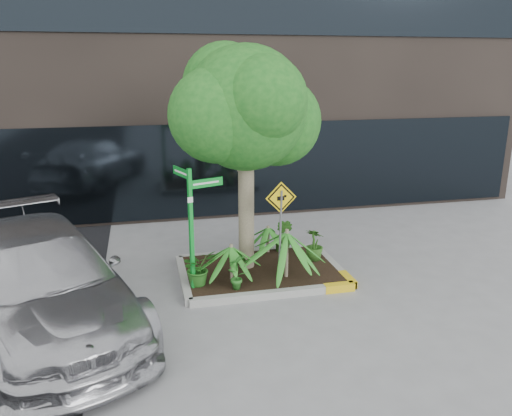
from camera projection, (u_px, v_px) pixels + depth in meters
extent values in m
plane|color=gray|center=(255.00, 282.00, 10.10)|extent=(80.00, 80.00, 0.00)
cube|color=#9E9E99|center=(249.00, 253.00, 11.43)|extent=(3.20, 0.15, 0.15)
cube|color=#9E9E99|center=(274.00, 294.00, 9.37)|extent=(3.20, 0.15, 0.15)
cube|color=#9E9E99|center=(184.00, 279.00, 10.05)|extent=(0.15, 2.20, 0.15)
cube|color=#9E9E99|center=(333.00, 265.00, 10.75)|extent=(0.15, 2.20, 0.15)
cube|color=yellow|center=(339.00, 288.00, 9.66)|extent=(0.60, 0.17, 0.15)
cube|color=black|center=(261.00, 270.00, 10.39)|extent=(3.05, 2.05, 0.06)
cylinder|color=gray|center=(246.00, 204.00, 10.14)|extent=(0.32, 0.32, 3.02)
cylinder|color=gray|center=(251.00, 149.00, 9.85)|extent=(0.57, 0.16, 0.98)
sphere|color=#19591A|center=(246.00, 108.00, 9.61)|extent=(2.42, 2.42, 2.42)
sphere|color=#19591A|center=(277.00, 121.00, 10.13)|extent=(1.81, 1.81, 1.81)
sphere|color=#19591A|center=(216.00, 115.00, 9.32)|extent=(1.81, 1.81, 1.81)
sphere|color=#19591A|center=(263.00, 99.00, 9.03)|extent=(1.61, 1.61, 1.61)
sphere|color=#19591A|center=(225.00, 86.00, 9.90)|extent=(1.71, 1.71, 1.71)
cylinder|color=gray|center=(287.00, 253.00, 9.86)|extent=(0.07, 0.07, 0.99)
cylinder|color=gray|center=(231.00, 262.00, 9.78)|extent=(0.07, 0.07, 0.73)
cylinder|color=gray|center=(268.00, 239.00, 11.22)|extent=(0.07, 0.07, 0.61)
imported|color=#B9B9BE|center=(42.00, 280.00, 8.20)|extent=(4.21, 6.08, 1.63)
imported|color=#24621C|center=(198.00, 268.00, 9.54)|extent=(0.83, 0.83, 0.69)
imported|color=#2C5F1C|center=(315.00, 244.00, 10.77)|extent=(0.55, 0.55, 0.70)
imported|color=#266C21|center=(237.00, 271.00, 9.34)|extent=(0.50, 0.50, 0.72)
imported|color=#255619|center=(283.00, 235.00, 11.23)|extent=(0.60, 0.60, 0.78)
cube|color=#0E9D2B|center=(191.00, 234.00, 9.20)|extent=(0.09, 0.09, 2.46)
cube|color=#0E9D2B|center=(206.00, 183.00, 9.12)|extent=(0.65, 0.25, 0.16)
cube|color=#0E9D2B|center=(181.00, 172.00, 9.17)|extent=(0.25, 0.65, 0.16)
cube|color=white|center=(206.00, 183.00, 9.11)|extent=(0.50, 0.18, 0.04)
cube|color=white|center=(181.00, 172.00, 9.17)|extent=(0.18, 0.50, 0.04)
cube|color=white|center=(190.00, 200.00, 8.98)|extent=(0.10, 0.04, 0.11)
cylinder|color=slate|center=(280.00, 236.00, 9.58)|extent=(0.05, 0.14, 1.83)
cube|color=yellow|center=(281.00, 198.00, 9.35)|extent=(0.61, 0.05, 0.61)
cube|color=black|center=(281.00, 198.00, 9.34)|extent=(0.54, 0.03, 0.54)
cube|color=yellow|center=(281.00, 198.00, 9.33)|extent=(0.46, 0.03, 0.46)
cube|color=black|center=(281.00, 198.00, 9.33)|extent=(0.14, 0.01, 0.08)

